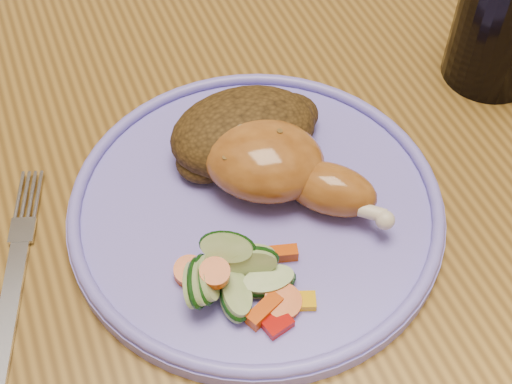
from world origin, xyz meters
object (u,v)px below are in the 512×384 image
at_px(fork, 14,280).
at_px(drinking_glass, 503,25).
at_px(dining_table, 253,147).
at_px(plate, 256,209).

bearing_deg(fork, drinking_glass, 8.49).
distance_m(dining_table, fork, 0.29).
relative_size(plate, fork, 1.77).
bearing_deg(plate, drinking_glass, 15.66).
height_order(plate, drinking_glass, drinking_glass).
xyz_separation_m(dining_table, plate, (-0.05, -0.14, 0.09)).
height_order(dining_table, drinking_glass, drinking_glass).
bearing_deg(plate, dining_table, 69.43).
xyz_separation_m(dining_table, fork, (-0.24, -0.13, 0.09)).
bearing_deg(dining_table, fork, -151.42).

